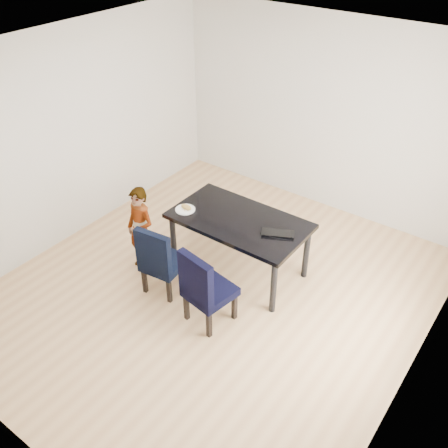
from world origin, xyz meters
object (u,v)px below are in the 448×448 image
Objects in this scene: dining_table at (239,245)px; chair_right at (210,286)px; child at (141,230)px; plate at (185,209)px; chair_left at (164,257)px; laptop at (278,231)px.

dining_table is 0.91m from chair_right.
child is 0.58m from plate.
child is (-1.21, 0.22, 0.08)m from chair_right.
chair_left reaches higher than plate.
chair_left is 0.51m from child.
laptop is at bearing 33.13° from chair_left.
dining_table is at bearing -20.47° from laptop.
plate is at bearing 96.93° from chair_left.
plate is at bearing 152.59° from chair_right.
chair_right is (0.73, -0.09, 0.02)m from chair_left.
chair_right is at bearing -5.54° from child.
chair_left is at bearing -76.06° from plate.
chair_left is 3.79× the size of plate.
chair_right is 1.24m from child.
dining_table is at bearing 19.14° from plate.
dining_table is 0.93m from chair_left.
child is at bearing -1.04° from laptop.
chair_left is 0.96× the size of chair_right.
laptop is at bearing 6.18° from dining_table.
chair_right is 1.12m from plate.
child reaches higher than laptop.
chair_left reaches higher than laptop.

